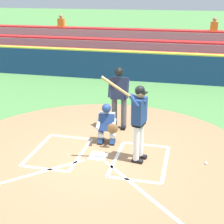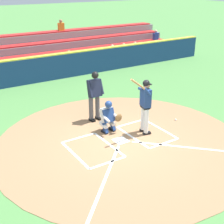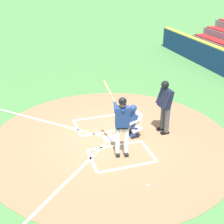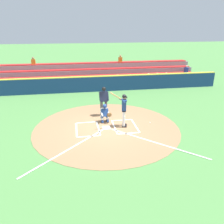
{
  "view_description": "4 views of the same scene",
  "coord_description": "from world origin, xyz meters",
  "px_view_note": "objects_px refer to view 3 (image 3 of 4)",
  "views": [
    {
      "loc": [
        -2.08,
        7.17,
        3.92
      ],
      "look_at": [
        -0.2,
        -0.6,
        0.98
      ],
      "focal_mm": 54.04,
      "sensor_mm": 36.0,
      "label": 1
    },
    {
      "loc": [
        5.04,
        7.34,
        4.8
      ],
      "look_at": [
        -0.02,
        -0.56,
        0.81
      ],
      "focal_mm": 50.12,
      "sensor_mm": 36.0,
      "label": 2
    },
    {
      "loc": [
        -8.31,
        2.61,
        5.18
      ],
      "look_at": [
        -0.26,
        0.03,
        1.11
      ],
      "focal_mm": 49.18,
      "sensor_mm": 36.0,
      "label": 3
    },
    {
      "loc": [
        1.62,
        11.47,
        5.4
      ],
      "look_at": [
        -0.29,
        0.11,
        0.96
      ],
      "focal_mm": 36.86,
      "sensor_mm": 36.0,
      "label": 4
    }
  ],
  "objects_px": {
    "batter": "(122,122)",
    "baseball": "(148,185)",
    "catcher": "(133,120)",
    "plate_umpire": "(165,103)"
  },
  "relations": [
    {
      "from": "plate_umpire",
      "to": "baseball",
      "type": "height_order",
      "value": "plate_umpire"
    },
    {
      "from": "batter",
      "to": "plate_umpire",
      "type": "xyz_separation_m",
      "value": [
        0.86,
        -1.81,
        -0.02
      ]
    },
    {
      "from": "plate_umpire",
      "to": "baseball",
      "type": "bearing_deg",
      "value": 146.5
    },
    {
      "from": "batter",
      "to": "baseball",
      "type": "bearing_deg",
      "value": -173.97
    },
    {
      "from": "catcher",
      "to": "batter",
      "type": "bearing_deg",
      "value": 141.77
    },
    {
      "from": "catcher",
      "to": "plate_umpire",
      "type": "xyz_separation_m",
      "value": [
        -0.08,
        -1.06,
        0.49
      ]
    },
    {
      "from": "batter",
      "to": "baseball",
      "type": "distance_m",
      "value": 1.94
    },
    {
      "from": "plate_umpire",
      "to": "batter",
      "type": "bearing_deg",
      "value": 115.53
    },
    {
      "from": "batter",
      "to": "catcher",
      "type": "distance_m",
      "value": 1.31
    },
    {
      "from": "plate_umpire",
      "to": "baseball",
      "type": "xyz_separation_m",
      "value": [
        -2.48,
        1.64,
        -1.04
      ]
    }
  ]
}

